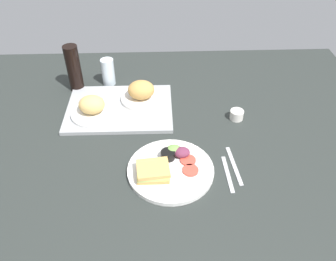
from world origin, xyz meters
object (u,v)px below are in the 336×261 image
serving_tray (120,108)px  espresso_cup (237,115)px  soda_bottle (74,69)px  bread_plate_near (93,108)px  knife (234,165)px  fork (228,174)px  plate_with_salad (169,168)px  drinking_glass (108,72)px  bread_plate_far (142,93)px

serving_tray → espresso_cup: 50.00cm
soda_bottle → espresso_cup: bearing=-19.7°
bread_plate_near → knife: (53.79, -30.19, -4.60)cm
serving_tray → fork: (40.47, -39.18, -0.55)cm
bread_plate_near → plate_with_salad: 43.92cm
serving_tray → soda_bottle: size_ratio=2.06×
drinking_glass → soda_bottle: soda_bottle is taller
drinking_glass → soda_bottle: (-14.42, -4.33, 4.60)cm
bread_plate_near → bread_plate_far: bearing=26.1°
espresso_cup → knife: size_ratio=0.29×
plate_with_salad → espresso_cup: (29.52, 28.75, 0.37)cm
plate_with_salad → bread_plate_far: bearing=103.7°
soda_bottle → knife: size_ratio=1.15×
serving_tray → bread_plate_far: size_ratio=2.35×
drinking_glass → bread_plate_near: bearing=-98.5°
soda_bottle → espresso_cup: (70.14, -25.06, -8.94)cm
bread_plate_far → fork: bearing=-55.0°
serving_tray → bread_plate_near: size_ratio=2.33×
plate_with_salad → bread_plate_near: bearing=133.5°
serving_tray → bread_plate_far: bearing=26.4°
espresso_cup → plate_with_salad: bearing=-135.8°
bread_plate_far → espresso_cup: bread_plate_far is taller
bread_plate_near → bread_plate_far: bread_plate_far is taller
plate_with_salad → soda_bottle: soda_bottle is taller
fork → serving_tray: bearing=44.1°
bread_plate_far → knife: bearing=-49.8°
espresso_cup → fork: bearing=-105.9°
espresso_cup → serving_tray: bearing=170.8°
bread_plate_near → knife: 61.85cm
bread_plate_far → plate_with_salad: bread_plate_far is taller
serving_tray → plate_with_salad: size_ratio=1.47×
bread_plate_far → knife: size_ratio=1.01×
fork → knife: same height
bread_plate_far → plate_with_salad: (10.13, -41.58, -3.66)cm
bread_plate_far → espresso_cup: (39.65, -12.82, -3.29)cm
bread_plate_near → knife: bearing=-29.3°
serving_tray → fork: serving_tray is taller
bread_plate_near → bread_plate_far: 22.28cm
bread_plate_far → drinking_glass: drinking_glass is taller
serving_tray → drinking_glass: bearing=106.6°
bread_plate_far → serving_tray: bearing=-153.6°
fork → knife: size_ratio=0.89×
bread_plate_far → fork: bread_plate_far is taller
bread_plate_far → soda_bottle: 33.34cm
serving_tray → bread_plate_far: (9.69, 4.80, 4.49)cm
soda_bottle → drinking_glass: bearing=16.7°
knife → bread_plate_near: bearing=55.6°
drinking_glass → espresso_cup: drinking_glass is taller
bread_plate_far → bread_plate_near: bearing=-153.9°
soda_bottle → knife: (64.27, -52.21, -10.69)cm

